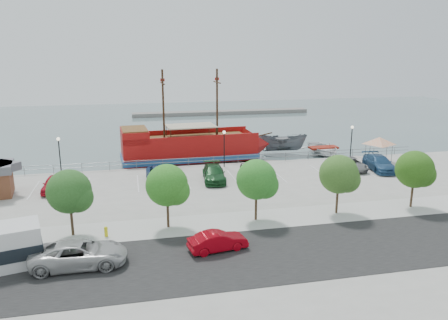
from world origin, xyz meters
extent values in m
plane|color=#516366|center=(0.00, 0.00, -1.00)|extent=(160.00, 160.00, 0.00)
cube|color=gray|center=(0.00, -21.00, -0.60)|extent=(100.00, 58.00, 1.20)
cube|color=black|center=(0.00, -16.00, 0.01)|extent=(100.00, 8.00, 0.04)
cube|color=#B5B5B5|center=(0.00, -10.00, 0.01)|extent=(100.00, 4.00, 0.05)
cylinder|color=slate|center=(0.00, 7.80, 0.95)|extent=(50.00, 0.06, 0.06)
cylinder|color=slate|center=(0.00, 7.80, 0.55)|extent=(50.00, 0.06, 0.06)
cube|color=gray|center=(10.00, 55.00, -0.60)|extent=(40.00, 3.00, 0.80)
cube|color=#9E0F0D|center=(-3.22, 12.55, 1.00)|extent=(17.13, 6.37, 2.73)
cube|color=#25538F|center=(-3.22, 12.55, 0.10)|extent=(17.47, 6.70, 0.63)
cone|color=#9E0F0D|center=(6.01, 13.16, 1.00)|extent=(3.69, 5.26, 5.05)
cube|color=#9E0F0D|center=(-10.04, 12.09, 3.10)|extent=(3.50, 5.46, 1.47)
cube|color=brown|center=(-10.04, 12.09, 3.89)|extent=(3.26, 5.02, 0.13)
cube|color=brown|center=(-2.70, 12.58, 2.42)|extent=(13.95, 5.53, 0.16)
cube|color=#9E0F0D|center=(-3.39, 15.06, 2.73)|extent=(16.80, 1.33, 0.74)
cube|color=#9E0F0D|center=(-3.06, 10.03, 2.73)|extent=(16.80, 1.33, 0.74)
cylinder|color=#382111|center=(0.45, 12.79, 6.67)|extent=(0.27, 0.27, 8.62)
cylinder|color=#382111|center=(-6.37, 12.34, 6.67)|extent=(0.27, 0.27, 8.62)
cylinder|color=#382111|center=(0.45, 12.79, 9.30)|extent=(0.36, 3.16, 0.15)
cylinder|color=#382111|center=(-6.37, 12.34, 9.30)|extent=(0.36, 3.16, 0.15)
cube|color=#C0B291|center=(-3.01, 12.56, 3.94)|extent=(6.35, 4.39, 0.13)
cylinder|color=#382111|center=(6.74, 13.21, 2.26)|extent=(2.62, 0.34, 0.62)
imported|color=#5A5E65|center=(10.29, 15.26, 0.29)|extent=(7.13, 4.72, 2.58)
imported|color=white|center=(15.58, 13.31, -0.30)|extent=(5.01, 6.90, 1.40)
cube|color=gray|center=(-13.51, 9.20, -0.82)|extent=(6.60, 3.22, 0.36)
cube|color=slate|center=(8.89, 9.20, -0.82)|extent=(6.40, 4.17, 0.36)
cube|color=slate|center=(16.43, 9.20, -0.82)|extent=(6.65, 3.25, 0.37)
cylinder|color=slate|center=(18.25, 6.85, 1.08)|extent=(0.09, 0.09, 2.16)
cylinder|color=slate|center=(20.65, 5.98, 1.08)|extent=(0.09, 0.09, 2.16)
cylinder|color=slate|center=(17.39, 4.44, 1.08)|extent=(0.09, 0.09, 2.16)
cylinder|color=slate|center=(19.79, 3.58, 1.08)|extent=(0.09, 0.09, 2.16)
pyramid|color=beige|center=(19.02, 5.21, 3.00)|extent=(5.28, 5.28, 0.88)
imported|color=#ACACAC|center=(-14.02, -15.02, 0.82)|extent=(5.98, 2.85, 1.65)
imported|color=#9F0410|center=(-5.06, -14.68, 0.67)|extent=(4.24, 2.09, 1.34)
cylinder|color=yellow|center=(-12.59, -10.80, 0.32)|extent=(0.26, 0.26, 0.64)
sphere|color=yellow|center=(-12.59, -10.80, 0.66)|extent=(0.28, 0.28, 0.28)
cylinder|color=black|center=(-18.00, 6.50, 2.00)|extent=(0.12, 0.12, 4.00)
sphere|color=#FFF2CC|center=(-18.00, 6.50, 4.10)|extent=(0.36, 0.36, 0.36)
cylinder|color=black|center=(0.00, 6.50, 2.00)|extent=(0.12, 0.12, 4.00)
sphere|color=#FFF2CC|center=(0.00, 6.50, 4.10)|extent=(0.36, 0.36, 0.36)
cylinder|color=black|center=(16.00, 6.50, 2.00)|extent=(0.12, 0.12, 4.00)
sphere|color=#FFF2CC|center=(16.00, 6.50, 4.10)|extent=(0.36, 0.36, 0.36)
cylinder|color=#473321|center=(-15.00, -10.00, 1.10)|extent=(0.20, 0.20, 2.20)
sphere|color=#244E1D|center=(-15.00, -10.00, 3.40)|extent=(3.20, 3.20, 3.20)
sphere|color=#244E1D|center=(-14.40, -10.30, 3.00)|extent=(2.20, 2.20, 2.20)
cylinder|color=#473321|center=(-8.00, -10.00, 1.10)|extent=(0.20, 0.20, 2.20)
sphere|color=#2A6C1E|center=(-8.00, -10.00, 3.40)|extent=(3.20, 3.20, 3.20)
sphere|color=#2A6C1E|center=(-7.40, -10.30, 3.00)|extent=(2.20, 2.20, 2.20)
cylinder|color=#473321|center=(-1.00, -10.00, 1.10)|extent=(0.20, 0.20, 2.20)
sphere|color=#286B21|center=(-1.00, -10.00, 3.40)|extent=(3.20, 3.20, 3.20)
sphere|color=#286B21|center=(-0.40, -10.30, 3.00)|extent=(2.20, 2.20, 2.20)
cylinder|color=#473321|center=(6.00, -10.00, 1.10)|extent=(0.20, 0.20, 2.20)
sphere|color=#335920|center=(6.00, -10.00, 3.40)|extent=(3.20, 3.20, 3.20)
sphere|color=#335920|center=(6.60, -10.30, 3.00)|extent=(2.20, 2.20, 2.20)
cylinder|color=#473321|center=(13.00, -10.00, 1.10)|extent=(0.20, 0.20, 2.20)
sphere|color=#285214|center=(13.00, -10.00, 3.40)|extent=(3.20, 3.20, 3.20)
sphere|color=#285214|center=(13.60, -10.30, 3.00)|extent=(2.20, 2.20, 2.20)
imported|color=#B51122|center=(-17.96, 1.25, 0.74)|extent=(2.13, 4.48, 1.48)
imported|color=navy|center=(-7.72, 1.71, 0.81)|extent=(2.75, 5.85, 1.62)
imported|color=#1B4D24|center=(-2.22, 1.32, 0.79)|extent=(2.77, 5.62, 1.57)
imported|color=black|center=(1.96, 1.31, 0.79)|extent=(2.00, 4.71, 1.59)
imported|color=gray|center=(14.00, 2.29, 0.67)|extent=(2.41, 4.88, 1.33)
imported|color=navy|center=(16.86, 1.41, 0.82)|extent=(3.00, 5.92, 1.65)
camera|label=1|loc=(-10.45, -41.48, 13.29)|focal=35.00mm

